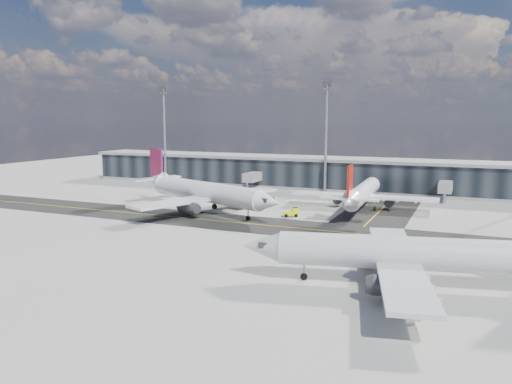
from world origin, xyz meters
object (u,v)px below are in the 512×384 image
(airliner_af, at_px, (204,192))
(service_van, at_px, (362,195))
(baggage_tug, at_px, (292,212))
(airliner_redtail, at_px, (362,193))
(airliner_near, at_px, (412,254))

(airliner_af, distance_m, service_van, 42.09)
(airliner_af, bearing_deg, baggage_tug, 117.25)
(airliner_af, bearing_deg, airliner_redtail, 138.05)
(airliner_af, xyz_separation_m, airliner_redtail, (30.31, 15.21, -0.56))
(airliner_af, height_order, airliner_redtail, airliner_af)
(airliner_redtail, xyz_separation_m, baggage_tug, (-11.25, -13.26, -2.67))
(baggage_tug, relative_size, service_van, 0.70)
(airliner_af, height_order, baggage_tug, airliner_af)
(airliner_redtail, relative_size, airliner_near, 0.93)
(airliner_redtail, bearing_deg, airliner_near, -74.46)
(airliner_af, bearing_deg, service_van, 161.82)
(airliner_redtail, relative_size, baggage_tug, 11.06)
(airliner_af, distance_m, airliner_redtail, 33.92)
(airliner_near, xyz_separation_m, baggage_tug, (-26.67, 33.97, -2.95))
(airliner_redtail, distance_m, baggage_tug, 17.59)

